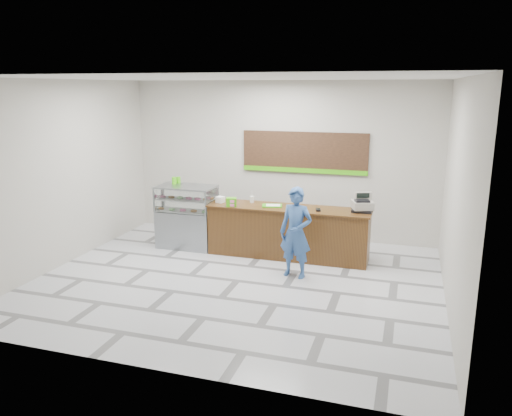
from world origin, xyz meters
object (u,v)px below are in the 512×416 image
(customer, at_px, (296,233))
(sales_counter, at_px, (288,232))
(serving_tray, at_px, (272,206))
(display_case, at_px, (187,216))
(cash_register, at_px, (362,205))

(customer, bearing_deg, sales_counter, 120.87)
(sales_counter, relative_size, customer, 1.98)
(serving_tray, bearing_deg, display_case, 165.78)
(display_case, height_order, serving_tray, display_case)
(cash_register, xyz_separation_m, customer, (-1.05, -1.10, -0.34))
(serving_tray, bearing_deg, cash_register, -10.66)
(serving_tray, bearing_deg, customer, -68.33)
(serving_tray, distance_m, customer, 1.25)
(sales_counter, distance_m, display_case, 2.23)
(customer, bearing_deg, serving_tray, 135.62)
(sales_counter, relative_size, display_case, 2.45)
(display_case, distance_m, serving_tray, 1.92)
(serving_tray, height_order, customer, customer)
(sales_counter, xyz_separation_m, display_case, (-2.22, -0.00, 0.16))
(customer, bearing_deg, cash_register, 56.45)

